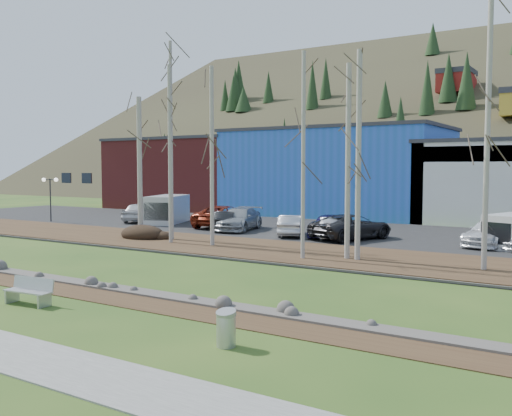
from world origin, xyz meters
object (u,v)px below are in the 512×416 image
Objects in this scene: seagull at (42,285)px; car_5 at (291,225)px; car_8 at (332,228)px; car_4 at (328,225)px; car_6 at (351,227)px; car_3 at (239,219)px; car_2 at (224,216)px; car_0 at (141,212)px; street_lamp at (50,187)px; van_grey at (167,209)px; litter_bin at (226,330)px; bench_intact at (30,291)px; car_7 at (491,233)px; car_1 at (226,220)px.

seagull is 18.89m from car_5.
car_4 is at bearing -71.70° from car_8.
car_6 is (4.30, 19.20, 0.75)m from seagull.
car_2 is at bearing 136.60° from car_3.
car_2 is (8.18, 0.17, -0.00)m from car_0.
car_3 is at bearing -36.72° from car_5.
car_8 is at bearing -21.53° from car_3.
street_lamp reaches higher than van_grey.
litter_bin is 0.18× the size of car_0.
bench_intact is at bearing -63.94° from street_lamp.
car_0 reaches higher than car_7.
seagull is at bearing 128.19° from bench_intact.
car_0 reaches higher than car_5.
car_0 is 15.15m from car_5.
car_1 reaches higher than seagull.
van_grey reaches higher than bench_intact.
bench_intact is 0.42× the size of car_4.
van_grey is at bearing 115.57° from bench_intact.
street_lamp is at bearing 10.20° from car_2.
car_6 is at bearing -161.02° from car_7.
car_2 is at bearing -42.63° from car_5.
street_lamp is 16.26m from car_1.
car_3 is 4.79m from car_5.
car_2 is at bearing -9.32° from street_lamp.
car_1 is at bearing 125.20° from litter_bin.
car_2 reaches higher than car_8.
car_7 is at bearing 59.04° from bench_intact.
car_7 is at bearing 38.78° from seagull.
car_3 is (-4.48, 19.85, 0.75)m from seagull.
car_2 is at bearing -20.11° from van_grey.
van_grey is (-5.54, -0.08, 0.30)m from car_2.
car_3 is 0.96× the size of car_6.
car_4 is 1.08× the size of car_5.
bench_intact is at bearing 68.94° from car_5.
seagull is (-9.74, 1.89, -0.26)m from litter_bin.
car_6 is (4.09, 0.32, 0.10)m from car_5.
car_0 is (6.45, 3.84, -2.03)m from street_lamp.
litter_bin is at bearing -67.14° from van_grey.
street_lamp is at bearing 120.53° from seagull.
bench_intact is 20.64m from car_8.
bench_intact reaches higher than litter_bin.
car_1 is at bearing -31.14° from car_5.
car_1 is 1.00× the size of car_5.
van_grey is at bearing 157.46° from car_3.
car_7 reaches higher than car_1.
car_6 is 16.57m from van_grey.
bench_intact is at bearing 104.72° from car_0.
car_4 is (23.90, 2.36, -2.08)m from street_lamp.
car_7 is (10.49, 22.33, 0.42)m from bench_intact.
car_4 is at bearing 164.77° from car_2.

